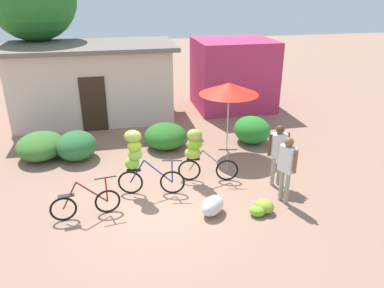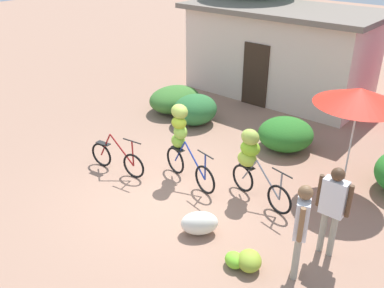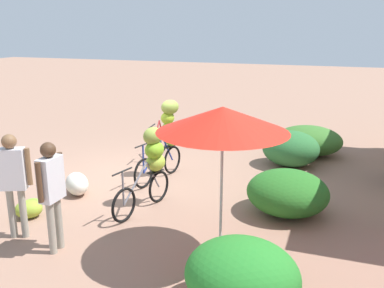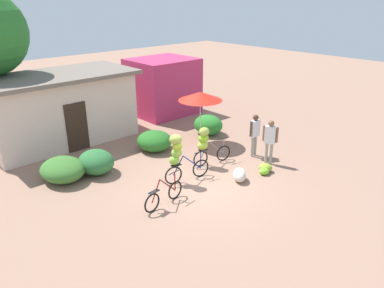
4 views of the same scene
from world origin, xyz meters
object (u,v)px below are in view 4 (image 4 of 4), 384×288
object	(u,v)px
shop_pink	(163,86)
building_low	(60,108)
bicycle_near_pile	(179,154)
person_bystander	(255,131)
bicycle_center_loaded	(206,143)
banana_pile_on_ground	(265,169)
market_umbrella	(200,96)
person_vendor	(270,137)
bicycle_leftmost	(164,195)
produce_sack	(240,175)

from	to	relation	value
shop_pink	building_low	bearing A→B (deg)	-176.94
bicycle_near_pile	person_bystander	size ratio (longest dim) A/B	1.02
bicycle_near_pile	building_low	bearing A→B (deg)	100.77
bicycle_near_pile	bicycle_center_loaded	bearing A→B (deg)	12.64
bicycle_center_loaded	banana_pile_on_ground	world-z (taller)	bicycle_center_loaded
building_low	market_umbrella	world-z (taller)	building_low
person_bystander	person_vendor	bearing A→B (deg)	-100.36
bicycle_leftmost	person_vendor	size ratio (longest dim) A/B	0.93
shop_pink	person_vendor	world-z (taller)	shop_pink
bicycle_leftmost	banana_pile_on_ground	xyz separation A→B (m)	(4.05, -0.72, -0.19)
market_umbrella	bicycle_near_pile	distance (m)	3.78
bicycle_center_loaded	produce_sack	distance (m)	1.82
bicycle_near_pile	produce_sack	world-z (taller)	bicycle_near_pile
market_umbrella	banana_pile_on_ground	bearing A→B (deg)	-93.59
bicycle_center_loaded	person_vendor	distance (m)	2.40
bicycle_near_pile	person_vendor	distance (m)	3.64
produce_sack	person_vendor	world-z (taller)	person_vendor
person_bystander	bicycle_center_loaded	bearing A→B (deg)	161.49
bicycle_center_loaded	produce_sack	world-z (taller)	bicycle_center_loaded
market_umbrella	building_low	bearing A→B (deg)	134.53
produce_sack	shop_pink	bearing A→B (deg)	69.34
produce_sack	bicycle_near_pile	bearing A→B (deg)	140.30
market_umbrella	bicycle_near_pile	xyz separation A→B (m)	(-2.97, -2.08, -1.05)
bicycle_center_loaded	banana_pile_on_ground	bearing A→B (deg)	-58.88
banana_pile_on_ground	bicycle_center_loaded	bearing A→B (deg)	121.12
produce_sack	bicycle_center_loaded	bearing A→B (deg)	89.71
shop_pink	person_vendor	size ratio (longest dim) A/B	1.86
market_umbrella	person_vendor	world-z (taller)	market_umbrella
shop_pink	banana_pile_on_ground	xyz separation A→B (m)	(-1.85, -8.18, -1.30)
bicycle_leftmost	bicycle_near_pile	xyz separation A→B (m)	(1.30, 0.81, 0.69)
market_umbrella	person_vendor	xyz separation A→B (m)	(0.49, -3.23, -1.02)
shop_pink	bicycle_leftmost	size ratio (longest dim) A/B	2.01
bicycle_leftmost	banana_pile_on_ground	world-z (taller)	bicycle_leftmost
market_umbrella	person_bystander	world-z (taller)	market_umbrella
market_umbrella	bicycle_near_pile	world-z (taller)	market_umbrella
banana_pile_on_ground	produce_sack	xyz separation A→B (m)	(-1.15, 0.22, 0.07)
shop_pink	bicycle_near_pile	distance (m)	8.09
bicycle_leftmost	bicycle_near_pile	bearing A→B (deg)	32.02
building_low	market_umbrella	size ratio (longest dim) A/B	2.81
building_low	shop_pink	size ratio (longest dim) A/B	1.99
building_low	bicycle_near_pile	size ratio (longest dim) A/B	3.65
shop_pink	banana_pile_on_ground	world-z (taller)	shop_pink
market_umbrella	shop_pink	bearing A→B (deg)	70.42
building_low	banana_pile_on_ground	world-z (taller)	building_low
bicycle_near_pile	person_vendor	xyz separation A→B (m)	(3.46, -1.14, 0.03)
shop_pink	bicycle_near_pile	size ratio (longest dim) A/B	1.84
bicycle_near_pile	banana_pile_on_ground	size ratio (longest dim) A/B	2.31
building_low	shop_pink	distance (m)	5.81
bicycle_center_loaded	person_vendor	xyz separation A→B (m)	(1.86, -1.50, 0.15)
building_low	shop_pink	xyz separation A→B (m)	(5.80, 0.31, -0.04)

